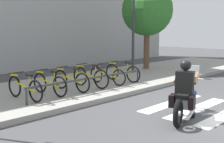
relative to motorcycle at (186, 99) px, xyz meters
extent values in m
plane|color=#424244|center=(0.67, -0.62, -0.46)|extent=(48.00, 48.00, 0.00)
cube|color=gray|center=(0.67, 4.64, -0.38)|extent=(24.00, 4.40, 0.15)
cube|color=white|center=(0.97, 0.18, -0.45)|extent=(2.80, 0.40, 0.01)
cube|color=white|center=(0.97, 0.98, -0.45)|extent=(2.80, 0.40, 0.01)
torus|color=black|center=(0.70, 0.25, -0.14)|extent=(0.63, 0.31, 0.63)
cylinder|color=silver|center=(0.70, 0.25, -0.14)|extent=(0.14, 0.13, 0.11)
torus|color=black|center=(-0.72, -0.25, -0.14)|extent=(0.63, 0.31, 0.63)
cylinder|color=silver|center=(-0.72, -0.25, -0.14)|extent=(0.14, 0.13, 0.11)
cube|color=silver|center=(-0.01, 0.00, 0.00)|extent=(0.88, 0.53, 0.28)
ellipsoid|color=black|center=(0.19, 0.07, 0.22)|extent=(0.58, 0.43, 0.22)
cube|color=black|center=(-0.21, -0.07, 0.15)|extent=(0.62, 0.45, 0.10)
cube|color=black|center=(-0.44, 0.09, 0.04)|extent=(0.34, 0.22, 0.28)
cube|color=black|center=(-0.29, -0.33, 0.04)|extent=(0.34, 0.22, 0.28)
cylinder|color=silver|center=(0.56, 0.20, 0.42)|extent=(0.23, 0.60, 0.03)
sphere|color=white|center=(0.75, 0.26, 0.22)|extent=(0.18, 0.18, 0.18)
cube|color=silver|center=(0.59, 0.21, 0.60)|extent=(0.17, 0.39, 0.32)
cylinder|color=silver|center=(-0.19, -0.25, -0.27)|extent=(0.73, 0.32, 0.08)
cube|color=black|center=(-0.15, -0.05, 0.45)|extent=(0.38, 0.46, 0.52)
sphere|color=black|center=(-0.12, -0.04, 0.85)|extent=(0.26, 0.26, 0.26)
cylinder|color=brown|center=(-0.01, 0.23, 0.53)|extent=(0.52, 0.25, 0.26)
cylinder|color=brown|center=(0.14, -0.18, 0.53)|extent=(0.52, 0.25, 0.26)
cylinder|color=#1E284C|center=(-0.06, 0.15, 0.09)|extent=(0.46, 0.28, 0.24)
cylinder|color=#1E284C|center=(0.05, 0.19, -0.23)|extent=(0.11, 0.11, 0.46)
cube|color=black|center=(0.09, 0.20, -0.42)|extent=(0.26, 0.17, 0.08)
cylinder|color=#1E284C|center=(0.04, -0.15, 0.09)|extent=(0.46, 0.28, 0.24)
cylinder|color=#1E284C|center=(0.15, -0.11, -0.23)|extent=(0.11, 0.11, 0.46)
cube|color=black|center=(0.19, -0.10, -0.42)|extent=(0.26, 0.17, 0.08)
torus|color=black|center=(-2.19, 4.34, 0.01)|extent=(0.11, 0.63, 0.63)
torus|color=black|center=(-2.10, 3.32, 0.01)|extent=(0.11, 0.63, 0.63)
cylinder|color=gold|center=(-2.15, 3.83, 0.08)|extent=(0.14, 0.92, 0.25)
cylinder|color=gold|center=(-2.12, 3.58, 0.24)|extent=(0.04, 0.04, 0.38)
cube|color=black|center=(-2.12, 3.58, 0.43)|extent=(0.12, 0.21, 0.06)
cylinder|color=black|center=(-2.19, 4.24, 0.43)|extent=(0.48, 0.07, 0.03)
cube|color=gold|center=(-2.19, 4.34, 0.35)|extent=(0.11, 0.29, 0.04)
torus|color=black|center=(-1.38, 4.31, 0.01)|extent=(0.11, 0.63, 0.63)
torus|color=black|center=(-1.29, 3.36, 0.01)|extent=(0.11, 0.63, 0.63)
cylinder|color=gold|center=(-1.33, 3.83, 0.08)|extent=(0.14, 0.85, 0.24)
cylinder|color=gold|center=(-1.31, 3.60, 0.24)|extent=(0.04, 0.04, 0.39)
cube|color=black|center=(-1.31, 3.60, 0.43)|extent=(0.12, 0.21, 0.06)
cylinder|color=black|center=(-1.37, 4.21, 0.43)|extent=(0.48, 0.07, 0.03)
cube|color=gold|center=(-1.38, 4.31, 0.36)|extent=(0.11, 0.29, 0.04)
torus|color=black|center=(-0.57, 4.35, 0.02)|extent=(0.11, 0.64, 0.64)
torus|color=black|center=(-0.47, 3.32, 0.02)|extent=(0.11, 0.64, 0.64)
cylinder|color=gold|center=(-0.52, 3.83, 0.09)|extent=(0.14, 0.92, 0.25)
cylinder|color=gold|center=(-0.49, 3.58, 0.25)|extent=(0.04, 0.04, 0.39)
cube|color=black|center=(-0.49, 3.58, 0.44)|extent=(0.12, 0.21, 0.06)
cylinder|color=black|center=(-0.56, 4.24, 0.44)|extent=(0.48, 0.07, 0.03)
cube|color=gold|center=(-0.57, 4.35, 0.37)|extent=(0.11, 0.29, 0.04)
torus|color=black|center=(0.25, 4.33, 0.03)|extent=(0.12, 0.67, 0.67)
torus|color=black|center=(0.34, 3.33, 0.03)|extent=(0.12, 0.67, 0.67)
cylinder|color=gold|center=(0.30, 3.83, 0.10)|extent=(0.14, 0.89, 0.25)
cylinder|color=gold|center=(0.32, 3.58, 0.27)|extent=(0.04, 0.04, 0.41)
cube|color=black|center=(0.32, 3.58, 0.47)|extent=(0.12, 0.21, 0.06)
cylinder|color=black|center=(0.26, 4.23, 0.47)|extent=(0.48, 0.07, 0.03)
cube|color=gold|center=(0.25, 4.33, 0.39)|extent=(0.11, 0.29, 0.04)
torus|color=black|center=(1.06, 4.37, 0.00)|extent=(0.10, 0.60, 0.60)
torus|color=black|center=(1.16, 3.29, 0.00)|extent=(0.10, 0.60, 0.60)
cylinder|color=gold|center=(1.11, 3.83, 0.06)|extent=(0.15, 0.96, 0.26)
cylinder|color=gold|center=(1.14, 3.56, 0.21)|extent=(0.04, 0.04, 0.37)
cube|color=black|center=(1.14, 3.56, 0.39)|extent=(0.12, 0.21, 0.06)
cylinder|color=black|center=(1.07, 4.26, 0.39)|extent=(0.48, 0.07, 0.03)
cube|color=gold|center=(1.06, 4.37, 0.32)|extent=(0.11, 0.29, 0.04)
torus|color=black|center=(1.88, 4.34, 0.02)|extent=(0.11, 0.64, 0.63)
torus|color=black|center=(1.97, 3.33, 0.02)|extent=(0.11, 0.64, 0.63)
cylinder|color=gold|center=(1.93, 3.83, 0.08)|extent=(0.14, 0.90, 0.25)
cylinder|color=gold|center=(1.95, 3.58, 0.24)|extent=(0.04, 0.04, 0.39)
cube|color=black|center=(1.95, 3.58, 0.44)|extent=(0.12, 0.21, 0.06)
cylinder|color=black|center=(1.89, 4.24, 0.44)|extent=(0.48, 0.07, 0.03)
cube|color=gold|center=(1.88, 4.34, 0.36)|extent=(0.11, 0.29, 0.04)
cylinder|color=#333338|center=(-0.11, 3.28, 0.14)|extent=(4.67, 0.07, 0.07)
cylinder|color=#333338|center=(-2.40, 3.28, -0.08)|extent=(0.06, 0.06, 0.45)
cylinder|color=#333338|center=(2.18, 3.28, -0.08)|extent=(0.06, 0.06, 0.45)
cylinder|color=#2D2D33|center=(3.95, 5.04, 1.64)|extent=(0.12, 0.12, 4.20)
cylinder|color=brown|center=(5.48, 5.44, 0.64)|extent=(0.29, 0.29, 2.20)
sphere|color=#2D6B28|center=(5.48, 5.44, 2.64)|extent=(2.55, 2.55, 2.55)
camera|label=1|loc=(-5.90, -3.35, 1.65)|focal=44.86mm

